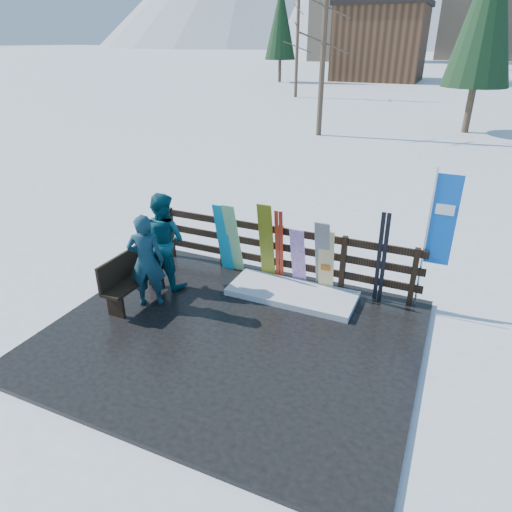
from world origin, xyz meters
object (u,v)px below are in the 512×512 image
at_px(snowboard_4, 323,257).
at_px(bench, 132,275).
at_px(snowboard_2, 266,243).
at_px(person_front, 146,261).
at_px(person_back, 163,240).
at_px(snowboard_1, 233,239).
at_px(snowboard_5, 326,262).
at_px(snowboard_0, 223,238).
at_px(rental_flag, 439,226).
at_px(snowboard_3, 298,258).

bearing_deg(snowboard_4, bench, -151.33).
xyz_separation_m(bench, snowboard_2, (1.98, 1.71, 0.32)).
distance_m(person_front, person_back, 0.80).
distance_m(snowboard_1, snowboard_2, 0.73).
relative_size(snowboard_4, person_front, 0.88).
bearing_deg(person_front, snowboard_1, -144.37).
relative_size(snowboard_2, person_front, 0.96).
bearing_deg(person_back, bench, 80.33).
bearing_deg(snowboard_5, snowboard_2, 180.00).
bearing_deg(person_back, snowboard_0, -125.94).
distance_m(rental_flag, person_back, 5.03).
xyz_separation_m(snowboard_3, person_front, (-2.28, -1.72, 0.23)).
relative_size(snowboard_0, person_back, 0.83).
bearing_deg(snowboard_2, bench, -139.14).
bearing_deg(snowboard_1, snowboard_5, -0.00).
height_order(snowboard_4, snowboard_5, snowboard_4).
bearing_deg(snowboard_2, snowboard_5, -0.00).
height_order(snowboard_1, snowboard_2, snowboard_2).
distance_m(snowboard_0, person_front, 1.84).
distance_m(snowboard_3, person_back, 2.64).
bearing_deg(snowboard_0, snowboard_2, 0.00).
distance_m(snowboard_2, snowboard_5, 1.24).
height_order(snowboard_0, person_front, person_front).
bearing_deg(person_back, snowboard_2, -147.10).
distance_m(snowboard_5, person_back, 3.16).
bearing_deg(snowboard_5, snowboard_0, 180.00).
relative_size(person_front, person_back, 0.93).
distance_m(snowboard_5, rental_flag, 2.08).
bearing_deg(snowboard_3, rental_flag, 6.44).
bearing_deg(snowboard_0, person_back, -131.04).
height_order(snowboard_3, person_front, person_front).
height_order(snowboard_3, snowboard_5, snowboard_5).
bearing_deg(rental_flag, snowboard_1, -175.93).
height_order(bench, person_back, person_back).
bearing_deg(snowboard_0, snowboard_3, 0.00).
bearing_deg(person_back, snowboard_5, -157.58).
height_order(snowboard_1, person_back, person_back).
distance_m(bench, person_front, 0.52).
bearing_deg(snowboard_2, person_front, -133.17).
height_order(snowboard_0, snowboard_1, snowboard_1).
distance_m(snowboard_0, snowboard_2, 0.96).
bearing_deg(snowboard_5, person_back, -162.68).
xyz_separation_m(snowboard_1, person_back, (-1.04, -0.94, 0.16)).
xyz_separation_m(snowboard_1, snowboard_4, (1.88, 0.00, -0.04)).
relative_size(rental_flag, person_front, 1.47).
xyz_separation_m(snowboard_2, rental_flag, (3.06, 0.27, 0.77)).
bearing_deg(snowboard_4, person_back, -162.26).
xyz_separation_m(snowboard_0, person_front, (-0.65, -1.72, 0.11)).
bearing_deg(snowboard_2, snowboard_4, -0.00).
relative_size(snowboard_3, person_front, 0.76).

